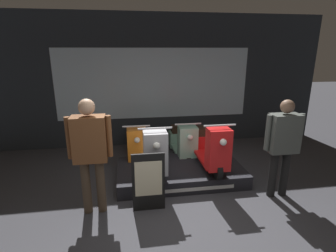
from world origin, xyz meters
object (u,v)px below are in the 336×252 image
scooter_display_right (209,147)px  person_left_browsing (90,147)px  scooter_backrow_0 (136,145)px  price_sign_board (149,182)px  scooter_backrow_1 (182,142)px  person_right_browsing (283,141)px  scooter_display_left (153,151)px

scooter_display_right → person_left_browsing: bearing=-159.0°
scooter_backrow_0 → price_sign_board: size_ratio=1.68×
scooter_backrow_1 → person_left_browsing: 2.57m
scooter_backrow_1 → person_right_browsing: size_ratio=0.95×
scooter_backrow_1 → scooter_display_right: bearing=-74.7°
scooter_backrow_0 → person_right_browsing: 2.95m
person_right_browsing → price_sign_board: bearing=-177.6°
scooter_display_left → scooter_backrow_0: scooter_display_left is taller
scooter_backrow_0 → scooter_backrow_1: same height
scooter_display_left → scooter_backrow_1: 1.30m
scooter_backrow_0 → price_sign_board: (0.11, -1.88, 0.09)m
scooter_backrow_0 → person_left_browsing: 2.03m
scooter_display_left → price_sign_board: bearing=-99.6°
scooter_display_right → scooter_backrow_1: 1.09m
scooter_display_left → scooter_display_right: size_ratio=1.00×
scooter_backrow_1 → person_left_browsing: bearing=-133.8°
person_right_browsing → price_sign_board: (-2.16, -0.09, -0.51)m
scooter_backrow_0 → person_left_browsing: size_ratio=0.89×
scooter_backrow_1 → price_sign_board: bearing=-115.8°
person_left_browsing → price_sign_board: 0.99m
scooter_backrow_1 → price_sign_board: scooter_backrow_1 is taller
person_left_browsing → price_sign_board: bearing=-6.4°
person_right_browsing → price_sign_board: 2.22m
scooter_display_right → scooter_backrow_0: (-1.30, 1.02, -0.25)m
person_left_browsing → scooter_backrow_1: bearing=46.2°
person_left_browsing → scooter_display_left: bearing=38.8°
person_left_browsing → price_sign_board: (0.81, -0.09, -0.57)m
person_right_browsing → price_sign_board: size_ratio=1.77×
scooter_display_right → scooter_backrow_1: bearing=105.3°
scooter_backrow_0 → person_left_browsing: (-0.69, -1.79, 0.66)m
scooter_display_left → person_right_browsing: (2.01, -0.77, 0.35)m
scooter_backrow_0 → person_right_browsing: (2.27, -1.79, 0.60)m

